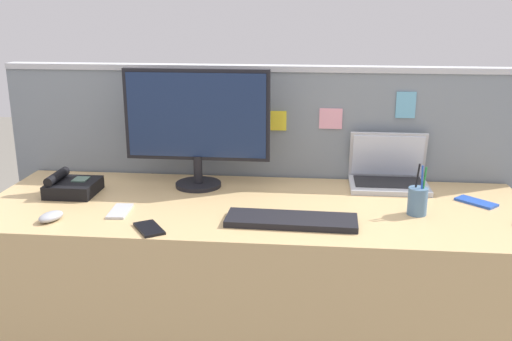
# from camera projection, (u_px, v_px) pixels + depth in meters

# --- Properties ---
(desk) EXTENTS (2.06, 0.73, 0.70)m
(desk) POSITION_uv_depth(u_px,v_px,m) (255.00, 288.00, 2.30)
(desk) COLOR tan
(desk) RESTS_ON ground_plane
(cubicle_divider) EXTENTS (2.26, 0.07, 1.18)m
(cubicle_divider) POSITION_uv_depth(u_px,v_px,m) (264.00, 197.00, 2.62)
(cubicle_divider) COLOR gray
(cubicle_divider) RESTS_ON ground_plane
(desktop_monitor) EXTENTS (0.59, 0.19, 0.48)m
(desktop_monitor) POSITION_uv_depth(u_px,v_px,m) (197.00, 120.00, 2.35)
(desktop_monitor) COLOR black
(desktop_monitor) RESTS_ON desk
(laptop) EXTENTS (0.32, 0.23, 0.22)m
(laptop) POSITION_uv_depth(u_px,v_px,m) (388.00, 173.00, 2.42)
(laptop) COLOR #B2B5BC
(laptop) RESTS_ON desk
(desk_phone) EXTENTS (0.19, 0.19, 0.09)m
(desk_phone) POSITION_uv_depth(u_px,v_px,m) (72.00, 186.00, 2.32)
(desk_phone) COLOR black
(desk_phone) RESTS_ON desk
(keyboard_main) EXTENTS (0.46, 0.16, 0.02)m
(keyboard_main) POSITION_uv_depth(u_px,v_px,m) (291.00, 220.00, 2.01)
(keyboard_main) COLOR black
(keyboard_main) RESTS_ON desk
(computer_mouse_right_hand) EXTENTS (0.09, 0.12, 0.03)m
(computer_mouse_right_hand) POSITION_uv_depth(u_px,v_px,m) (51.00, 216.00, 2.03)
(computer_mouse_right_hand) COLOR #9EA0A8
(computer_mouse_right_hand) RESTS_ON desk
(pen_cup) EXTENTS (0.07, 0.07, 0.19)m
(pen_cup) POSITION_uv_depth(u_px,v_px,m) (418.00, 200.00, 2.09)
(pen_cup) COLOR #4C7093
(pen_cup) RESTS_ON desk
(cell_phone_blue_case) EXTENTS (0.15, 0.15, 0.01)m
(cell_phone_blue_case) POSITION_uv_depth(u_px,v_px,m) (476.00, 202.00, 2.21)
(cell_phone_blue_case) COLOR blue
(cell_phone_blue_case) RESTS_ON desk
(cell_phone_black_slab) EXTENTS (0.14, 0.15, 0.01)m
(cell_phone_black_slab) POSITION_uv_depth(u_px,v_px,m) (149.00, 229.00, 1.96)
(cell_phone_black_slab) COLOR black
(cell_phone_black_slab) RESTS_ON desk
(cell_phone_silver_slab) EXTENTS (0.07, 0.15, 0.01)m
(cell_phone_silver_slab) POSITION_uv_depth(u_px,v_px,m) (120.00, 211.00, 2.12)
(cell_phone_silver_slab) COLOR #B7BAC1
(cell_phone_silver_slab) RESTS_ON desk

